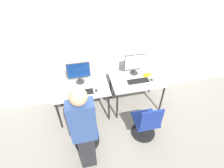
# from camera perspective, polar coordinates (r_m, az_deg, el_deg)

# --- Properties ---
(ground_plane) EXTENTS (20.00, 20.00, 0.00)m
(ground_plane) POSITION_cam_1_polar(r_m,az_deg,el_deg) (3.88, 0.48, -11.63)
(ground_plane) COLOR gray
(wall_back) EXTENTS (12.00, 0.05, 2.80)m
(wall_back) POSITION_cam_1_polar(r_m,az_deg,el_deg) (3.63, -2.51, 13.14)
(wall_back) COLOR #B7BCC1
(wall_back) RESTS_ON ground_plane
(desk_left) EXTENTS (1.10, 0.73, 0.75)m
(desk_left) POSITION_cam_1_polar(r_m,az_deg,el_deg) (3.60, -9.95, -1.96)
(desk_left) COLOR #BCB7AD
(desk_left) RESTS_ON ground_plane
(monitor_left) EXTENTS (0.45, 0.18, 0.46)m
(monitor_left) POSITION_cam_1_polar(r_m,az_deg,el_deg) (3.52, -10.80, 3.86)
(monitor_left) COLOR #2D2D2D
(monitor_left) RESTS_ON desk_left
(keyboard_left) EXTENTS (0.45, 0.15, 0.02)m
(keyboard_left) POSITION_cam_1_polar(r_m,az_deg,el_deg) (3.40, -9.87, -2.76)
(keyboard_left) COLOR black
(keyboard_left) RESTS_ON desk_left
(mouse_left) EXTENTS (0.06, 0.09, 0.03)m
(mouse_left) POSITION_cam_1_polar(r_m,az_deg,el_deg) (3.40, -5.13, -2.07)
(mouse_left) COLOR #333333
(mouse_left) RESTS_ON desk_left
(office_chair_left) EXTENTS (0.48, 0.48, 0.88)m
(office_chair_left) POSITION_cam_1_polar(r_m,az_deg,el_deg) (3.29, -8.61, -15.54)
(office_chair_left) COLOR black
(office_chair_left) RESTS_ON ground_plane
(person_left) EXTENTS (0.36, 0.23, 1.73)m
(person_left) POSITION_cam_1_polar(r_m,az_deg,el_deg) (2.59, -9.15, -14.70)
(person_left) COLOR #232328
(person_left) RESTS_ON ground_plane
(desk_right) EXTENTS (1.10, 0.73, 0.75)m
(desk_right) POSITION_cam_1_polar(r_m,az_deg,el_deg) (3.77, 8.01, 0.65)
(desk_right) COLOR #BCB7AD
(desk_right) RESTS_ON ground_plane
(monitor_right) EXTENTS (0.45, 0.18, 0.46)m
(monitor_right) POSITION_cam_1_polar(r_m,az_deg,el_deg) (3.73, 7.43, 6.66)
(monitor_right) COLOR #2D2D2D
(monitor_right) RESTS_ON desk_right
(keyboard_right) EXTENTS (0.45, 0.15, 0.02)m
(keyboard_right) POSITION_cam_1_polar(r_m,az_deg,el_deg) (3.66, 8.55, 0.99)
(keyboard_right) COLOR black
(keyboard_right) RESTS_ON desk_right
(mouse_right) EXTENTS (0.06, 0.09, 0.03)m
(mouse_right) POSITION_cam_1_polar(r_m,az_deg,el_deg) (3.73, 12.78, 1.42)
(mouse_right) COLOR #333333
(mouse_right) RESTS_ON desk_right
(office_chair_right) EXTENTS (0.48, 0.48, 0.88)m
(office_chair_right) POSITION_cam_1_polar(r_m,az_deg,el_deg) (3.43, 11.06, -12.63)
(office_chair_right) COLOR black
(office_chair_right) RESTS_ON ground_plane
(placard_right) EXTENTS (0.16, 0.03, 0.08)m
(placard_right) POSITION_cam_1_polar(r_m,az_deg,el_deg) (3.80, 11.44, 2.93)
(placard_right) COLOR yellow
(placard_right) RESTS_ON desk_right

